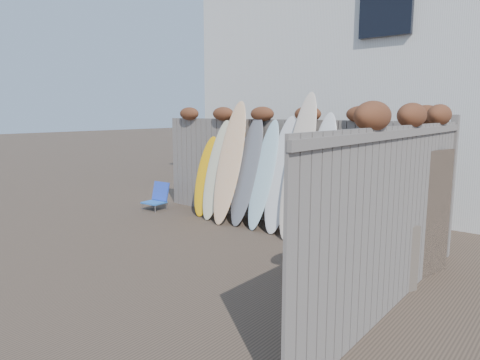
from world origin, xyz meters
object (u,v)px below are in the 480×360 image
Objects in this scene: beach_chair at (157,197)px; surfboard_0 at (206,176)px; wooden_crate at (380,254)px; lattice_panel at (427,216)px.

surfboard_0 reaches higher than beach_chair.
wooden_crate is (5.43, -0.99, 0.12)m from beach_chair.
surfboard_0 is (-4.22, 1.31, 0.42)m from wooden_crate.
beach_chair is at bearing 169.63° from wooden_crate.
wooden_crate is 0.48× the size of lattice_panel.
lattice_panel is 4.64m from surfboard_0.
surfboard_0 is (-4.58, 0.74, -0.01)m from lattice_panel.
wooden_crate is 0.47× the size of surfboard_0.
beach_chair is at bearing -170.88° from lattice_panel.
lattice_panel reaches higher than beach_chair.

